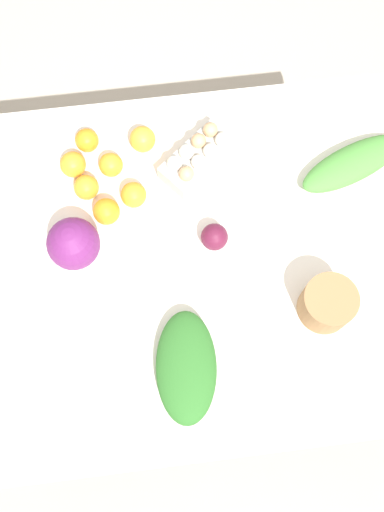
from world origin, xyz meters
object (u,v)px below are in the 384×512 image
beet_root (214,237)px  orange_4 (134,195)px  cabbage_purple (73,244)px  orange_6 (106,211)px  paper_bag (327,304)px  greens_bunch_chard (186,367)px  orange_2 (86,187)px  orange_5 (73,164)px  orange_1 (87,140)px  orange_3 (143,139)px  egg_carton (198,156)px  orange_0 (111,165)px  greens_bunch_kale (353,163)px

beet_root → orange_4: (-0.21, 0.15, -0.00)m
cabbage_purple → orange_6: size_ratio=1.89×
paper_bag → greens_bunch_chard: size_ratio=0.49×
orange_2 → orange_5: orange_5 is taller
greens_bunch_chard → orange_1: size_ratio=4.21×
greens_bunch_chard → orange_3: bearing=94.1°
cabbage_purple → orange_3: (0.21, 0.31, -0.03)m
orange_6 → orange_2: bearing=121.9°
egg_carton → orange_1: egg_carton is taller
paper_bag → orange_5: size_ratio=1.90×
beet_root → orange_5: 0.46m
paper_bag → greens_bunch_chard: (-0.39, -0.11, -0.02)m
egg_carton → orange_0: (-0.25, 0.01, -0.01)m
orange_0 → orange_3: size_ratio=0.91×
orange_3 → orange_5: (-0.21, -0.06, -0.00)m
cabbage_purple → greens_bunch_kale: 0.83m
paper_bag → orange_6: paper_bag is taller
orange_0 → orange_6: bearing=-99.1°
greens_bunch_chard → orange_3: 0.67m
orange_0 → orange_6: (-0.02, -0.15, 0.00)m
paper_bag → beet_root: paper_bag is taller
cabbage_purple → orange_2: cabbage_purple is taller
greens_bunch_chard → greens_bunch_kale: bearing=43.5°
greens_bunch_kale → orange_4: (-0.64, -0.02, 0.00)m
cabbage_purple → beet_root: cabbage_purple is taller
greens_bunch_chard → orange_6: orange_6 is taller
egg_carton → beet_root: size_ratio=3.26×
orange_0 → greens_bunch_kale: bearing=-6.6°
orange_1 → orange_5: 0.09m
orange_2 → beet_root: bearing=-29.7°
orange_5 → paper_bag: bearing=-37.9°
greens_bunch_chard → orange_5: 0.67m
orange_2 → paper_bag: bearing=-34.8°
beet_root → orange_1: beet_root is taller
beet_root → orange_3: (-0.17, 0.33, 0.00)m
cabbage_purple → orange_5: cabbage_purple is taller
greens_bunch_chard → orange_5: (-0.26, 0.61, 0.00)m
greens_bunch_chard → orange_4: orange_4 is taller
orange_1 → orange_0: bearing=-54.4°
orange_3 → orange_4: bearing=-103.6°
orange_1 → orange_4: size_ratio=0.95×
egg_carton → paper_bag: 0.55m
paper_bag → orange_2: (-0.61, 0.42, -0.02)m
beet_root → orange_6: 0.31m
greens_bunch_kale → orange_4: 0.64m
egg_carton → orange_1: size_ratio=3.55×
orange_4 → orange_5: size_ratio=0.98×
orange_6 → greens_bunch_chard: bearing=-69.5°
paper_bag → orange_5: bearing=142.1°
paper_bag → greens_bunch_chard: 0.40m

